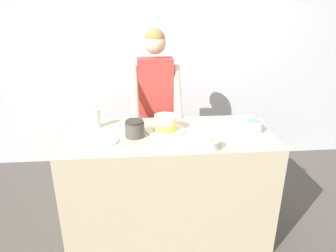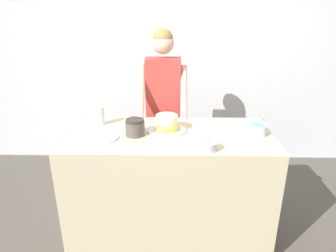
# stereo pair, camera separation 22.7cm
# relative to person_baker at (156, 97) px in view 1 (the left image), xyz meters

# --- Properties ---
(wall_back) EXTENTS (10.00, 0.05, 2.60)m
(wall_back) POSITION_rel_person_baker_xyz_m (0.07, 0.80, 0.25)
(wall_back) COLOR silver
(wall_back) RESTS_ON ground_plane
(counter) EXTENTS (1.61, 0.74, 0.93)m
(counter) POSITION_rel_person_baker_xyz_m (0.07, -0.63, -0.58)
(counter) COLOR #C6B793
(counter) RESTS_ON ground_plane
(person_baker) EXTENTS (0.45, 0.46, 1.68)m
(person_baker) POSITION_rel_person_baker_xyz_m (0.00, 0.00, 0.00)
(person_baker) COLOR #2D2D38
(person_baker) RESTS_ON ground_plane
(cake) EXTENTS (0.32, 0.32, 0.13)m
(cake) POSITION_rel_person_baker_xyz_m (0.05, -0.57, -0.06)
(cake) COLOR silver
(cake) RESTS_ON counter
(frosting_bowl_pink) EXTENTS (0.13, 0.13, 0.14)m
(frosting_bowl_pink) POSITION_rel_person_baker_xyz_m (0.34, -0.91, -0.08)
(frosting_bowl_pink) COLOR silver
(frosting_bowl_pink) RESTS_ON counter
(frosting_bowl_blue) EXTENTS (0.15, 0.15, 0.18)m
(frosting_bowl_blue) POSITION_rel_person_baker_xyz_m (0.74, -0.64, -0.07)
(frosting_bowl_blue) COLOR white
(frosting_bowl_blue) RESTS_ON counter
(drinking_glass) EXTENTS (0.07, 0.07, 0.15)m
(drinking_glass) POSITION_rel_person_baker_xyz_m (-0.51, -0.44, -0.04)
(drinking_glass) COLOR silver
(drinking_glass) RESTS_ON counter
(ceramic_plate) EXTENTS (0.20, 0.20, 0.01)m
(ceramic_plate) POSITION_rel_person_baker_xyz_m (-0.42, -0.74, -0.11)
(ceramic_plate) COLOR silver
(ceramic_plate) RESTS_ON counter
(stoneware_jar) EXTENTS (0.15, 0.15, 0.13)m
(stoneware_jar) POSITION_rel_person_baker_xyz_m (-0.19, -0.66, -0.05)
(stoneware_jar) COLOR #4C4742
(stoneware_jar) RESTS_ON counter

